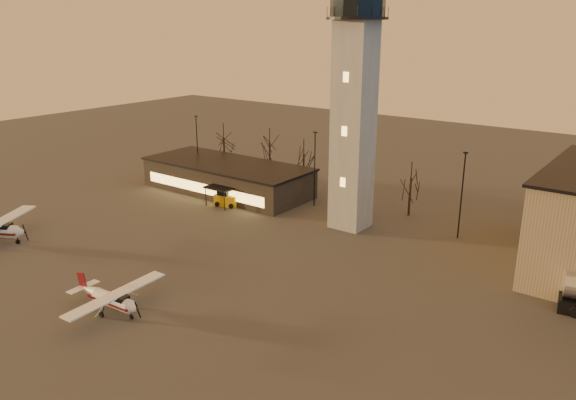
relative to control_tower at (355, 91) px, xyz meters
The scene contains 7 objects.
ground 34.15m from the control_tower, 90.00° to the right, with size 220.00×220.00×0.00m, color #3B3936.
control_tower is the anchor object (origin of this frame).
terminal 26.24m from the control_tower, behind, with size 25.40×12.20×4.30m.
light_poles 10.97m from the control_tower, 63.48° to the left, with size 58.50×12.25×10.14m.
tree_row 19.48m from the control_tower, 146.24° to the left, with size 37.20×9.20×8.80m.
cessna_front 34.61m from the control_tower, 99.41° to the right, with size 8.01×10.12×2.79m.
service_cart 23.61m from the control_tower, behind, with size 3.54×2.63×2.06m.
Camera 1 is at (32.36, -26.09, 23.75)m, focal length 35.00 mm.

